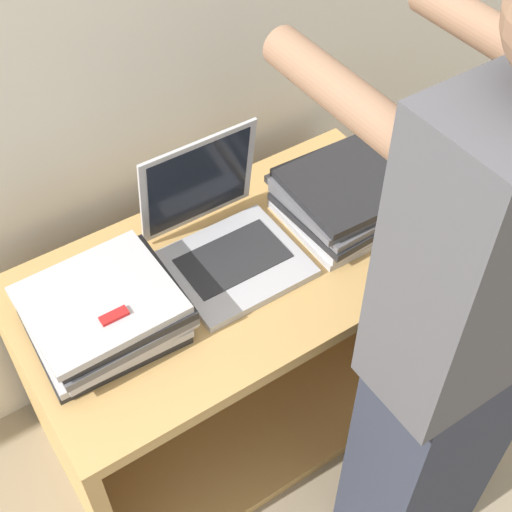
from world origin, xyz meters
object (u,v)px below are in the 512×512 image
Objects in this scene: laptop_open at (223,237)px; laptop_stack_left at (104,313)px; laptop_stack_right at (348,197)px; person at (463,345)px.

laptop_stack_left is (-0.34, -0.05, 0.00)m from laptop_open.
laptop_stack_right is at bearing -0.34° from laptop_stack_left.
person is at bearing -71.80° from laptop_open.
laptop_open is 0.20× the size of person.
person reaches higher than laptop_stack_left.
laptop_stack_right is (0.67, -0.00, 0.00)m from laptop_stack_left.
laptop_stack_right is at bearing 74.53° from person.
laptop_stack_left and laptop_stack_right have the same top height.
laptop_open is 0.62m from person.
person reaches higher than laptop_open.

